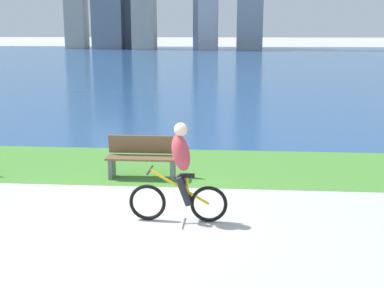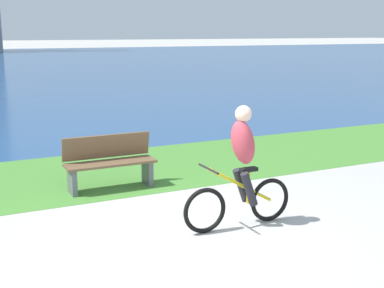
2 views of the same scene
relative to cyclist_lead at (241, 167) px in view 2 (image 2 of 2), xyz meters
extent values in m
plane|color=#B2AFA8|center=(-0.87, 0.05, -0.83)|extent=(300.00, 300.00, 0.00)
cube|color=#478433|center=(-0.87, 3.49, -0.83)|extent=(120.00, 3.31, 0.01)
torus|color=black|center=(-0.54, 0.00, -0.52)|extent=(0.61, 0.06, 0.61)
torus|color=black|center=(0.47, 0.00, -0.52)|extent=(0.61, 0.06, 0.61)
cylinder|color=gold|center=(-0.01, 0.00, -0.25)|extent=(0.99, 0.04, 0.59)
cylinder|color=gold|center=(0.11, 0.00, -0.30)|extent=(0.04, 0.04, 0.46)
cube|color=black|center=(0.11, 0.00, -0.05)|extent=(0.24, 0.10, 0.05)
cylinder|color=black|center=(-0.49, 0.00, 0.03)|extent=(0.03, 0.52, 0.03)
ellipsoid|color=#BF3F4C|center=(0.01, 0.00, 0.33)|extent=(0.40, 0.36, 0.65)
sphere|color=beige|center=(0.01, 0.00, 0.71)|extent=(0.22, 0.22, 0.22)
cylinder|color=#26262D|center=(0.06, -0.10, -0.29)|extent=(0.27, 0.11, 0.49)
cylinder|color=#26262D|center=(0.06, 0.10, -0.29)|extent=(0.27, 0.11, 0.49)
cube|color=brown|center=(-1.06, 2.41, -0.38)|extent=(1.50, 0.45, 0.04)
cube|color=brown|center=(-1.06, 2.60, -0.13)|extent=(1.50, 0.11, 0.40)
cube|color=#595960|center=(-0.41, 2.41, -0.60)|extent=(0.08, 0.37, 0.45)
cube|color=#595960|center=(-1.71, 2.41, -0.60)|extent=(0.08, 0.37, 0.45)
camera|label=1|loc=(0.87, -8.19, 2.32)|focal=49.27mm
camera|label=2|loc=(-3.53, -5.76, 1.77)|focal=49.04mm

